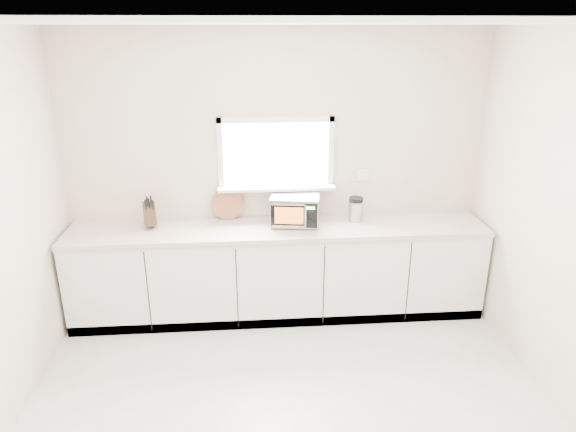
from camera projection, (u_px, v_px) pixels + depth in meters
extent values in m
cube|color=beige|center=(276.00, 174.00, 4.95)|extent=(4.00, 0.02, 2.70)
cube|color=white|center=(276.00, 154.00, 4.87)|extent=(1.00, 0.02, 0.60)
cube|color=white|center=(277.00, 188.00, 4.92)|extent=(1.12, 0.16, 0.03)
cube|color=white|center=(276.00, 120.00, 4.74)|extent=(1.10, 0.04, 0.05)
cube|color=white|center=(276.00, 187.00, 4.97)|extent=(1.10, 0.04, 0.05)
cube|color=white|center=(220.00, 155.00, 4.82)|extent=(0.05, 0.04, 0.70)
cube|color=white|center=(331.00, 153.00, 4.90)|extent=(0.05, 0.04, 0.70)
cube|color=white|center=(363.00, 175.00, 5.02)|extent=(0.12, 0.01, 0.12)
cube|color=silver|center=(279.00, 272.00, 4.99)|extent=(3.92, 0.60, 0.88)
cube|color=beige|center=(278.00, 229.00, 4.82)|extent=(3.92, 0.64, 0.04)
cylinder|color=black|center=(274.00, 228.00, 4.77)|extent=(0.02, 0.02, 0.01)
cylinder|color=black|center=(277.00, 218.00, 5.02)|extent=(0.02, 0.02, 0.01)
cylinder|color=black|center=(314.00, 229.00, 4.75)|extent=(0.02, 0.02, 0.01)
cylinder|color=black|center=(315.00, 219.00, 5.00)|extent=(0.02, 0.02, 0.01)
cube|color=#B3B6BB|center=(295.00, 209.00, 4.84)|extent=(0.49, 0.40, 0.27)
cube|color=black|center=(294.00, 216.00, 4.67)|extent=(0.42, 0.08, 0.23)
cube|color=orange|center=(289.00, 216.00, 4.67)|extent=(0.26, 0.04, 0.16)
cylinder|color=silver|center=(305.00, 217.00, 4.64)|extent=(0.02, 0.02, 0.21)
cube|color=black|center=(310.00, 216.00, 4.66)|extent=(0.11, 0.02, 0.23)
cube|color=#19FF33|center=(311.00, 208.00, 4.63)|extent=(0.07, 0.02, 0.02)
cube|color=silver|center=(295.00, 195.00, 4.79)|extent=(0.49, 0.40, 0.01)
cube|color=#49341A|center=(150.00, 213.00, 4.77)|extent=(0.16, 0.24, 0.27)
cube|color=black|center=(145.00, 205.00, 4.67)|extent=(0.03, 0.05, 0.10)
cube|color=black|center=(149.00, 203.00, 4.68)|extent=(0.03, 0.05, 0.10)
cube|color=black|center=(153.00, 205.00, 4.70)|extent=(0.03, 0.05, 0.10)
cube|color=black|center=(147.00, 201.00, 4.67)|extent=(0.03, 0.05, 0.10)
cube|color=black|center=(151.00, 201.00, 4.68)|extent=(0.03, 0.05, 0.10)
cylinder|color=#9D5E3C|center=(228.00, 204.00, 4.96)|extent=(0.31, 0.08, 0.31)
cylinder|color=#B3B6BB|center=(355.00, 211.00, 4.93)|extent=(0.16, 0.16, 0.19)
cylinder|color=black|center=(356.00, 199.00, 4.89)|extent=(0.15, 0.15, 0.05)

